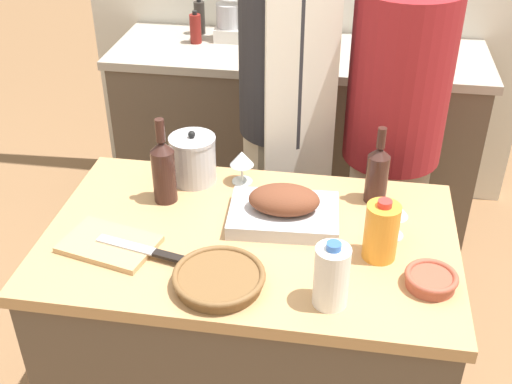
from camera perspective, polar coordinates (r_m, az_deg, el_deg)
kitchen_island at (r=2.22m, az=-0.48°, el=-12.88°), size 1.23×0.76×0.87m
back_counter at (r=3.33m, az=3.54°, el=4.89°), size 1.80×0.60×0.94m
roasting_pan at (r=1.96m, az=2.49°, el=-1.49°), size 0.35×0.25×0.12m
wicker_basket at (r=1.74m, az=-3.31°, el=-7.68°), size 0.25×0.25×0.04m
cutting_board at (r=1.93m, az=-12.90°, el=-4.54°), size 0.30×0.23×0.02m
stock_pot at (r=2.16m, az=-5.61°, el=2.94°), size 0.16×0.16×0.19m
mixing_bowl at (r=1.80m, az=15.30°, el=-7.49°), size 0.14×0.14×0.04m
juice_jug at (r=1.83m, az=11.08°, el=-3.45°), size 0.10×0.10×0.19m
milk_jug at (r=1.65m, az=6.72°, el=-7.42°), size 0.09×0.09×0.19m
wine_bottle_green at (r=2.05m, az=-8.22°, el=2.01°), size 0.08×0.08×0.29m
wine_bottle_dark at (r=2.07m, az=10.74°, el=1.70°), size 0.07×0.07×0.26m
wine_glass_left at (r=2.14m, az=-1.27°, el=2.89°), size 0.08×0.08×0.12m
wine_glass_right at (r=1.92m, az=12.25°, el=-1.59°), size 0.08×0.08×0.12m
knife_chef at (r=1.86m, az=-9.71°, el=-5.12°), size 0.30×0.10×0.01m
stand_mixer at (r=3.23m, az=-1.98°, el=15.87°), size 0.18×0.14×0.36m
condiment_bottle_tall at (r=3.23m, az=-5.40°, el=14.27°), size 0.06×0.06×0.16m
condiment_bottle_short at (r=3.35m, az=-5.04°, el=15.19°), size 0.05×0.05×0.18m
person_cook_aproned at (r=2.50m, az=2.61°, el=8.30°), size 0.38×0.39×1.78m
person_cook_guest at (r=2.54m, az=12.10°, el=5.34°), size 0.38×0.38×1.62m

